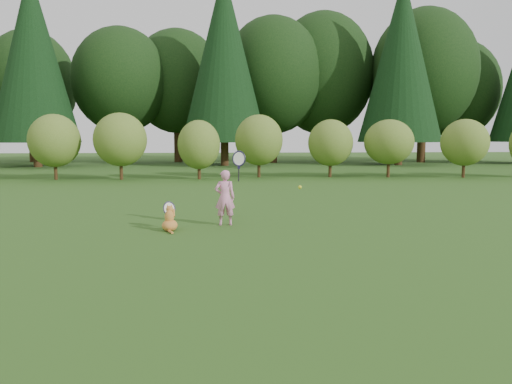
{
  "coord_description": "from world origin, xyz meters",
  "views": [
    {
      "loc": [
        -0.61,
        -9.2,
        1.8
      ],
      "look_at": [
        0.2,
        0.8,
        0.7
      ],
      "focal_mm": 35.0,
      "sensor_mm": 36.0,
      "label": 1
    }
  ],
  "objects": [
    {
      "name": "child",
      "position": [
        -0.42,
        0.96,
        0.6
      ],
      "size": [
        0.64,
        0.38,
        1.71
      ],
      "rotation": [
        0.0,
        0.0,
        3.21
      ],
      "color": "pink",
      "rests_on": "ground"
    },
    {
      "name": "woodland_backdrop",
      "position": [
        0.0,
        23.0,
        7.5
      ],
      "size": [
        48.0,
        10.0,
        15.0
      ],
      "primitive_type": null,
      "color": "black",
      "rests_on": "ground"
    },
    {
      "name": "ground",
      "position": [
        0.0,
        0.0,
        0.0
      ],
      "size": [
        100.0,
        100.0,
        0.0
      ],
      "primitive_type": "plane",
      "color": "#1D4B15",
      "rests_on": "ground"
    },
    {
      "name": "tennis_ball",
      "position": [
        1.17,
        1.24,
        0.75
      ],
      "size": [
        0.08,
        0.08,
        0.08
      ],
      "color": "yellow",
      "rests_on": "ground"
    },
    {
      "name": "cat",
      "position": [
        -1.51,
        0.44,
        0.26
      ],
      "size": [
        0.38,
        0.73,
        0.69
      ],
      "rotation": [
        0.0,
        0.0,
        -0.1
      ],
      "color": "#C17B25",
      "rests_on": "ground"
    },
    {
      "name": "shrub_row",
      "position": [
        0.0,
        13.0,
        1.4
      ],
      "size": [
        28.0,
        3.0,
        2.8
      ],
      "primitive_type": null,
      "color": "#4D6920",
      "rests_on": "ground"
    }
  ]
}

